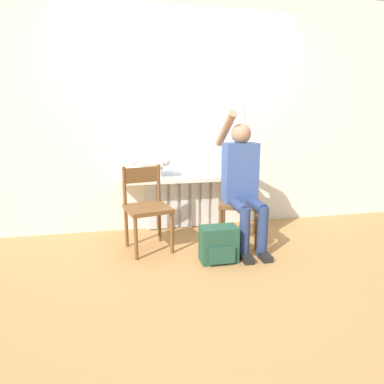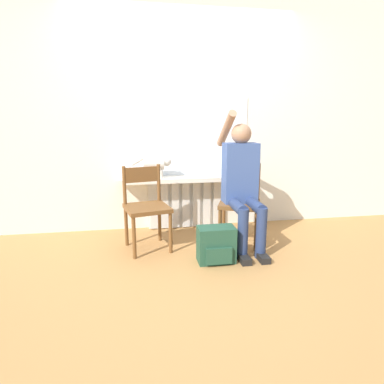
{
  "view_description": "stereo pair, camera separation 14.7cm",
  "coord_description": "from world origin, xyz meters",
  "px_view_note": "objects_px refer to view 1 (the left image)",
  "views": [
    {
      "loc": [
        -0.69,
        -2.54,
        1.28
      ],
      "look_at": [
        0.0,
        0.68,
        0.54
      ],
      "focal_mm": 30.0,
      "sensor_mm": 36.0,
      "label": 1
    },
    {
      "loc": [
        -0.54,
        -2.57,
        1.28
      ],
      "look_at": [
        0.0,
        0.68,
        0.54
      ],
      "focal_mm": 30.0,
      "sensor_mm": 36.0,
      "label": 2
    }
  ],
  "objects_px": {
    "person": "(243,180)",
    "cat": "(155,164)",
    "backpack": "(219,244)",
    "chair_left": "(147,206)",
    "chair_right": "(240,201)"
  },
  "relations": [
    {
      "from": "person",
      "to": "cat",
      "type": "relative_size",
      "value": 3.09
    },
    {
      "from": "chair_right",
      "to": "person",
      "type": "height_order",
      "value": "person"
    },
    {
      "from": "chair_left",
      "to": "person",
      "type": "relative_size",
      "value": 0.61
    },
    {
      "from": "chair_right",
      "to": "person",
      "type": "relative_size",
      "value": 0.61
    },
    {
      "from": "chair_left",
      "to": "chair_right",
      "type": "xyz_separation_m",
      "value": [
        0.98,
        -0.0,
        0.0
      ]
    },
    {
      "from": "chair_right",
      "to": "cat",
      "type": "distance_m",
      "value": 1.03
    },
    {
      "from": "backpack",
      "to": "cat",
      "type": "bearing_deg",
      "value": 118.25
    },
    {
      "from": "chair_left",
      "to": "cat",
      "type": "distance_m",
      "value": 0.6
    },
    {
      "from": "cat",
      "to": "backpack",
      "type": "relative_size",
      "value": 1.32
    },
    {
      "from": "chair_right",
      "to": "chair_left",
      "type": "bearing_deg",
      "value": -158.63
    },
    {
      "from": "chair_right",
      "to": "person",
      "type": "xyz_separation_m",
      "value": [
        -0.01,
        -0.1,
        0.25
      ]
    },
    {
      "from": "chair_right",
      "to": "backpack",
      "type": "xyz_separation_m",
      "value": [
        -0.36,
        -0.44,
        -0.28
      ]
    },
    {
      "from": "cat",
      "to": "backpack",
      "type": "height_order",
      "value": "cat"
    },
    {
      "from": "chair_left",
      "to": "backpack",
      "type": "relative_size",
      "value": 2.47
    },
    {
      "from": "chair_left",
      "to": "backpack",
      "type": "height_order",
      "value": "chair_left"
    }
  ]
}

